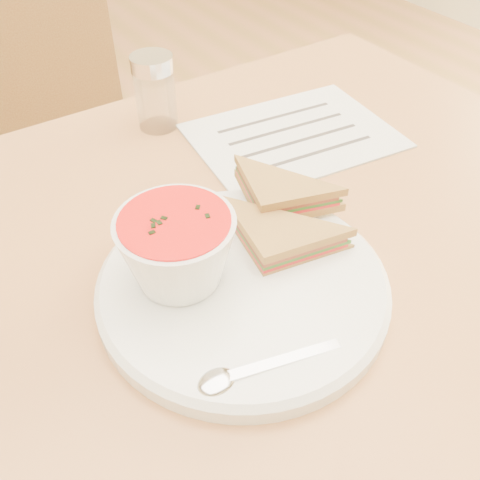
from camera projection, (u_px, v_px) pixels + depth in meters
dining_table at (232, 407)px, 0.85m from camera, size 1.00×0.70×0.75m
chair_far at (84, 188)px, 1.21m from camera, size 0.37×0.37×0.82m
plate at (243, 286)px, 0.53m from camera, size 0.33×0.33×0.02m
soup_bowl at (178, 253)px, 0.50m from camera, size 0.13×0.13×0.08m
sandwich_half_a at (263, 270)px, 0.51m from camera, size 0.12×0.12×0.03m
sandwich_half_b at (261, 217)px, 0.55m from camera, size 0.12×0.12×0.03m
spoon at (273, 364)px, 0.45m from camera, size 0.17×0.07×0.01m
paper_menu at (293, 136)px, 0.75m from camera, size 0.29×0.23×0.00m
condiment_shaker at (155, 92)px, 0.73m from camera, size 0.06×0.06×0.10m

